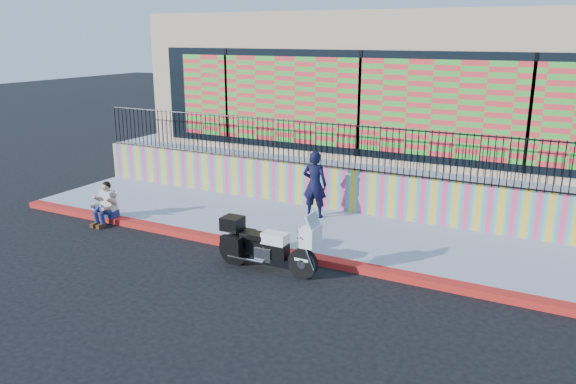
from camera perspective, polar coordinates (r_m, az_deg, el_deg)
The scene contains 10 objects.
ground at distance 12.21m, azimuth -0.06°, elevation -6.61°, with size 90.00×90.00×0.00m, color black.
red_curb at distance 12.18m, azimuth -0.06°, elevation -6.29°, with size 16.00×0.30×0.15m, color #B00C24.
sidewalk at distance 13.57m, azimuth 3.18°, elevation -3.96°, with size 16.00×3.00×0.15m, color #9399B0.
mural_wall at distance 14.78m, azimuth 5.79°, elevation 0.20°, with size 16.00×0.20×1.10m, color #EF3E74.
metal_fence at distance 14.52m, azimuth 5.91°, elevation 4.57°, with size 15.80×0.04×1.20m, color black, non-canonical shape.
elevated_platform at distance 19.50m, azimuth 11.41°, elevation 3.55°, with size 16.00×10.00×1.25m, color #9399B0.
storefront_building at distance 18.93m, azimuth 11.65°, elevation 11.21°, with size 14.00×8.06×4.00m.
police_motorcycle at distance 11.37m, azimuth -2.26°, elevation -5.27°, with size 2.19×0.72×1.36m.
police_officer at distance 14.11m, azimuth 2.73°, elevation 0.78°, with size 0.62×0.41×1.70m, color black.
seated_man at distance 14.83m, azimuth -18.17°, elevation -1.49°, with size 0.54×0.71×1.06m.
Camera 1 is at (5.23, -10.00, 4.65)m, focal length 35.00 mm.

